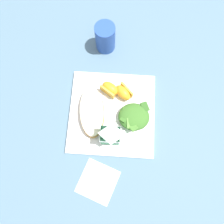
{
  "coord_description": "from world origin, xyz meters",
  "views": [
    {
      "loc": [
        -0.01,
        0.16,
        0.68
      ],
      "look_at": [
        0.0,
        0.0,
        0.03
      ],
      "focal_mm": 33.16,
      "sensor_mm": 36.0,
      "label": 1
    }
  ],
  "objects_px": {
    "cheesy_pizza_bread": "(92,112)",
    "green_salad_pile": "(134,117)",
    "milk_carton": "(112,135)",
    "paper_napkin": "(98,182)",
    "white_plate": "(112,113)",
    "drinking_blue_cup": "(105,38)",
    "orange_wedge_middle": "(110,89)",
    "orange_wedge_front": "(124,92)"
  },
  "relations": [
    {
      "from": "cheesy_pizza_bread",
      "to": "drinking_blue_cup",
      "type": "bearing_deg",
      "value": -95.35
    },
    {
      "from": "cheesy_pizza_bread",
      "to": "drinking_blue_cup",
      "type": "height_order",
      "value": "drinking_blue_cup"
    },
    {
      "from": "cheesy_pizza_bread",
      "to": "orange_wedge_front",
      "type": "xyz_separation_m",
      "value": [
        -0.1,
        -0.07,
        0.0
      ]
    },
    {
      "from": "white_plate",
      "to": "paper_napkin",
      "type": "distance_m",
      "value": 0.22
    },
    {
      "from": "orange_wedge_middle",
      "to": "paper_napkin",
      "type": "bearing_deg",
      "value": 86.48
    },
    {
      "from": "cheesy_pizza_bread",
      "to": "milk_carton",
      "type": "height_order",
      "value": "milk_carton"
    },
    {
      "from": "green_salad_pile",
      "to": "orange_wedge_middle",
      "type": "xyz_separation_m",
      "value": [
        0.08,
        -0.09,
        -0.0
      ]
    },
    {
      "from": "cheesy_pizza_bread",
      "to": "green_salad_pile",
      "type": "relative_size",
      "value": 1.71
    },
    {
      "from": "cheesy_pizza_bread",
      "to": "paper_napkin",
      "type": "distance_m",
      "value": 0.22
    },
    {
      "from": "orange_wedge_middle",
      "to": "drinking_blue_cup",
      "type": "bearing_deg",
      "value": -81.18
    },
    {
      "from": "cheesy_pizza_bread",
      "to": "green_salad_pile",
      "type": "height_order",
      "value": "green_salad_pile"
    },
    {
      "from": "green_salad_pile",
      "to": "drinking_blue_cup",
      "type": "relative_size",
      "value": 1.0
    },
    {
      "from": "green_salad_pile",
      "to": "milk_carton",
      "type": "xyz_separation_m",
      "value": [
        0.07,
        0.07,
        0.04
      ]
    },
    {
      "from": "green_salad_pile",
      "to": "paper_napkin",
      "type": "height_order",
      "value": "green_salad_pile"
    },
    {
      "from": "white_plate",
      "to": "orange_wedge_front",
      "type": "xyz_separation_m",
      "value": [
        -0.03,
        -0.07,
        0.03
      ]
    },
    {
      "from": "white_plate",
      "to": "orange_wedge_front",
      "type": "relative_size",
      "value": 4.11
    },
    {
      "from": "milk_carton",
      "to": "drinking_blue_cup",
      "type": "height_order",
      "value": "milk_carton"
    },
    {
      "from": "drinking_blue_cup",
      "to": "green_salad_pile",
      "type": "bearing_deg",
      "value": 112.34
    },
    {
      "from": "white_plate",
      "to": "orange_wedge_middle",
      "type": "bearing_deg",
      "value": -81.13
    },
    {
      "from": "white_plate",
      "to": "orange_wedge_middle",
      "type": "height_order",
      "value": "orange_wedge_middle"
    },
    {
      "from": "orange_wedge_front",
      "to": "paper_napkin",
      "type": "bearing_deg",
      "value": 77.45
    },
    {
      "from": "milk_carton",
      "to": "paper_napkin",
      "type": "relative_size",
      "value": 1.0
    },
    {
      "from": "orange_wedge_front",
      "to": "paper_napkin",
      "type": "xyz_separation_m",
      "value": [
        0.06,
        0.29,
        -0.03
      ]
    },
    {
      "from": "cheesy_pizza_bread",
      "to": "orange_wedge_middle",
      "type": "distance_m",
      "value": 0.1
    },
    {
      "from": "orange_wedge_middle",
      "to": "green_salad_pile",
      "type": "bearing_deg",
      "value": 132.71
    },
    {
      "from": "paper_napkin",
      "to": "orange_wedge_middle",
      "type": "bearing_deg",
      "value": -93.52
    },
    {
      "from": "cheesy_pizza_bread",
      "to": "green_salad_pile",
      "type": "distance_m",
      "value": 0.14
    },
    {
      "from": "orange_wedge_middle",
      "to": "orange_wedge_front",
      "type": "bearing_deg",
      "value": 168.15
    },
    {
      "from": "paper_napkin",
      "to": "milk_carton",
      "type": "bearing_deg",
      "value": -103.87
    },
    {
      "from": "green_salad_pile",
      "to": "cheesy_pizza_bread",
      "type": "bearing_deg",
      "value": -3.37
    },
    {
      "from": "orange_wedge_middle",
      "to": "drinking_blue_cup",
      "type": "distance_m",
      "value": 0.18
    },
    {
      "from": "green_salad_pile",
      "to": "milk_carton",
      "type": "height_order",
      "value": "milk_carton"
    },
    {
      "from": "paper_napkin",
      "to": "green_salad_pile",
      "type": "bearing_deg",
      "value": -116.06
    },
    {
      "from": "orange_wedge_middle",
      "to": "paper_napkin",
      "type": "xyz_separation_m",
      "value": [
        0.02,
        0.3,
        -0.03
      ]
    },
    {
      "from": "cheesy_pizza_bread",
      "to": "drinking_blue_cup",
      "type": "relative_size",
      "value": 1.71
    },
    {
      "from": "drinking_blue_cup",
      "to": "white_plate",
      "type": "bearing_deg",
      "value": 98.84
    },
    {
      "from": "milk_carton",
      "to": "orange_wedge_middle",
      "type": "distance_m",
      "value": 0.16
    },
    {
      "from": "green_salad_pile",
      "to": "orange_wedge_front",
      "type": "bearing_deg",
      "value": -65.09
    },
    {
      "from": "paper_napkin",
      "to": "cheesy_pizza_bread",
      "type": "bearing_deg",
      "value": -80.95
    },
    {
      "from": "milk_carton",
      "to": "orange_wedge_front",
      "type": "relative_size",
      "value": 1.61
    },
    {
      "from": "orange_wedge_middle",
      "to": "paper_napkin",
      "type": "height_order",
      "value": "orange_wedge_middle"
    },
    {
      "from": "green_salad_pile",
      "to": "milk_carton",
      "type": "relative_size",
      "value": 0.95
    }
  ]
}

